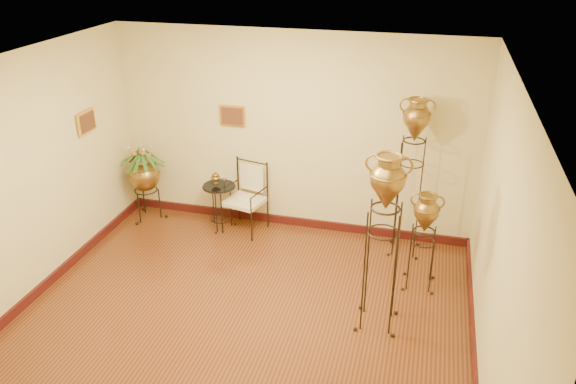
% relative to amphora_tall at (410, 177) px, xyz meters
% --- Properties ---
extents(ground, '(5.00, 5.00, 0.00)m').
position_rel_amphora_tall_xyz_m(ground, '(-1.64, -2.15, -1.09)').
color(ground, brown).
rests_on(ground, ground).
extents(room_shell, '(5.02, 5.02, 2.81)m').
position_rel_amphora_tall_xyz_m(room_shell, '(-1.64, -2.14, 0.64)').
color(room_shell, beige).
rests_on(room_shell, ground).
extents(amphora_tall, '(0.52, 0.52, 2.13)m').
position_rel_amphora_tall_xyz_m(amphora_tall, '(0.00, 0.00, 0.00)').
color(amphora_tall, black).
rests_on(amphora_tall, ground).
extents(amphora_mid, '(0.53, 0.53, 2.02)m').
position_rel_amphora_tall_xyz_m(amphora_mid, '(-0.18, -1.62, -0.07)').
color(amphora_mid, black).
rests_on(amphora_mid, ground).
extents(amphora_short, '(0.49, 0.49, 1.24)m').
position_rel_amphora_tall_xyz_m(amphora_short, '(0.23, -0.76, -0.47)').
color(amphora_short, black).
rests_on(amphora_short, ground).
extents(planter_urn, '(0.72, 0.72, 1.32)m').
position_rel_amphora_tall_xyz_m(planter_urn, '(-3.77, 0.00, -0.35)').
color(planter_urn, black).
rests_on(planter_urn, ground).
extents(armchair, '(0.67, 0.64, 1.00)m').
position_rel_amphora_tall_xyz_m(armchair, '(-2.24, -0.00, -0.59)').
color(armchair, black).
rests_on(armchair, ground).
extents(side_table, '(0.53, 0.53, 0.84)m').
position_rel_amphora_tall_xyz_m(side_table, '(-2.62, 0.00, -0.74)').
color(side_table, black).
rests_on(side_table, ground).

